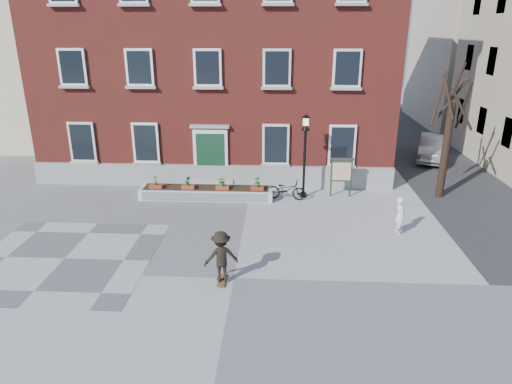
# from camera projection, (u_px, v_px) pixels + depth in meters

# --- Properties ---
(ground) EXTENTS (100.00, 100.00, 0.00)m
(ground) POSITION_uv_depth(u_px,v_px,m) (234.00, 278.00, 14.58)
(ground) COLOR #969698
(ground) RESTS_ON ground
(checker_patch) EXTENTS (6.00, 6.00, 0.01)m
(checker_patch) POSITION_uv_depth(u_px,v_px,m) (65.00, 258.00, 15.81)
(checker_patch) COLOR #565658
(checker_patch) RESTS_ON ground
(distant_building) EXTENTS (10.00, 12.00, 13.00)m
(distant_building) POSITION_uv_depth(u_px,v_px,m) (5.00, 43.00, 32.03)
(distant_building) COLOR beige
(distant_building) RESTS_ON ground
(bicycle) EXTENTS (1.88, 0.87, 0.95)m
(bicycle) POSITION_uv_depth(u_px,v_px,m) (286.00, 189.00, 21.13)
(bicycle) COLOR black
(bicycle) RESTS_ON ground
(parked_car) EXTENTS (2.97, 4.80, 1.49)m
(parked_car) POSITION_uv_depth(u_px,v_px,m) (433.00, 148.00, 27.37)
(parked_car) COLOR #ADAFB2
(parked_car) RESTS_ON ground
(bystander) EXTENTS (0.44, 0.60, 1.51)m
(bystander) POSITION_uv_depth(u_px,v_px,m) (400.00, 216.00, 17.47)
(bystander) COLOR silver
(bystander) RESTS_ON ground
(brick_building) EXTENTS (18.40, 10.85, 12.60)m
(brick_building) POSITION_uv_depth(u_px,v_px,m) (221.00, 51.00, 25.65)
(brick_building) COLOR maroon
(brick_building) RESTS_ON ground
(planter_assembly) EXTENTS (6.20, 1.12, 1.15)m
(planter_assembly) POSITION_uv_depth(u_px,v_px,m) (207.00, 192.00, 21.31)
(planter_assembly) COLOR silver
(planter_assembly) RESTS_ON ground
(bare_tree) EXTENTS (1.83, 1.83, 6.16)m
(bare_tree) POSITION_uv_depth(u_px,v_px,m) (447.00, 139.00, 20.71)
(bare_tree) COLOR black
(bare_tree) RESTS_ON ground
(lamp_post) EXTENTS (0.40, 0.40, 3.93)m
(lamp_post) POSITION_uv_depth(u_px,v_px,m) (305.00, 145.00, 20.71)
(lamp_post) COLOR black
(lamp_post) RESTS_ON ground
(notice_board) EXTENTS (1.10, 0.16, 1.87)m
(notice_board) POSITION_uv_depth(u_px,v_px,m) (342.00, 171.00, 21.22)
(notice_board) COLOR #172F1E
(notice_board) RESTS_ON ground
(skateboarder) EXTENTS (1.20, 0.90, 1.73)m
(skateboarder) POSITION_uv_depth(u_px,v_px,m) (221.00, 256.00, 14.07)
(skateboarder) COLOR brown
(skateboarder) RESTS_ON ground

